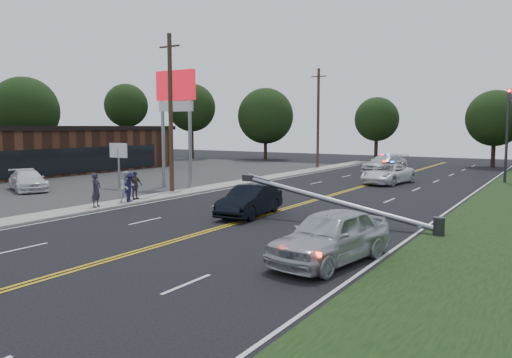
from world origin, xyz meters
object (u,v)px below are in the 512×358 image
Objects in this scene: crashed_sedan at (250,201)px; waiting_sedan at (331,236)px; fallen_streetlight at (345,204)px; bystander_d at (135,185)px; utility_pole_mid at (171,113)px; utility_pole_far at (318,118)px; bystander_b at (127,187)px; traffic_signal at (507,127)px; emergency_b at (385,164)px; bystander_c at (130,187)px; pylon_sign at (176,100)px; small_sign at (118,154)px; emergency_a at (388,174)px; bystander_a at (96,190)px; parked_car at (28,180)px.

crashed_sedan is 0.89× the size of waiting_sedan.
fallen_streetlight reaches higher than bystander_d.
utility_pole_mid is 22.00m from utility_pole_far.
waiting_sedan is 15.00m from bystander_b.
traffic_signal is at bearing 94.61° from waiting_sedan.
bystander_d is (0.72, -25.94, -4.16)m from utility_pole_far.
utility_pole_far is at bearing 167.11° from traffic_signal.
emergency_b is at bearing 87.91° from crashed_sedan.
fallen_streetlight reaches higher than bystander_c.
traffic_signal is 1.25× the size of emergency_b.
traffic_signal is at bearing 79.41° from fallen_streetlight.
bystander_c is at bearing -69.91° from pylon_sign.
waiting_sedan is 3.05× the size of bystander_d.
bystander_b reaches higher than crashed_sedan.
emergency_b is at bearing 71.52° from utility_pole_mid.
small_sign is 0.60× the size of emergency_a.
bystander_a is at bearing 159.61° from bystander_c.
emergency_a reaches higher than crashed_sedan.
utility_pole_mid is at bearing -7.80° from bystander_a.
fallen_streetlight is 2.14× the size of crashed_sedan.
pylon_sign is 10.52m from bystander_a.
fallen_streetlight reaches higher than crashed_sedan.
bystander_d is (2.02, -5.94, -5.07)m from pylon_sign.
utility_pole_mid is 6.51m from bystander_b.
parked_car is (-17.50, 0.08, -0.04)m from crashed_sedan.
pylon_sign reaches higher than emergency_a.
parked_car is at bearing 176.02° from waiting_sedan.
emergency_a is at bearing 79.45° from crashed_sedan.
small_sign is 0.33× the size of fallen_streetlight.
fallen_streetlight is 1.80× the size of emergency_a.
utility_pole_far is 6.15× the size of bystander_c.
pylon_sign reaches higher than fallen_streetlight.
bystander_d is (-16.78, -21.93, -3.28)m from traffic_signal.
small_sign is 1.93× the size of bystander_d.
parked_car is at bearing -139.70° from traffic_signal.
utility_pole_far reaches higher than bystander_d.
traffic_signal is at bearing -6.49° from emergency_b.
bystander_b is at bearing -109.39° from emergency_a.
utility_pole_far is 2.04× the size of waiting_sedan.
utility_pole_far is at bearing 90.00° from utility_pole_mid.
pylon_sign is 21.75m from emergency_b.
fallen_streetlight reaches higher than waiting_sedan.
parked_car is at bearing -139.94° from pylon_sign.
emergency_b reaches higher than parked_car.
traffic_signal is at bearing 62.96° from crashed_sedan.
small_sign reaches higher than parked_car.
small_sign is at bearing 34.03° from bystander_c.
waiting_sedan is 15.73m from bystander_d.
traffic_signal is 4.33× the size of bystander_c.
fallen_streetlight is 12.24m from bystander_c.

